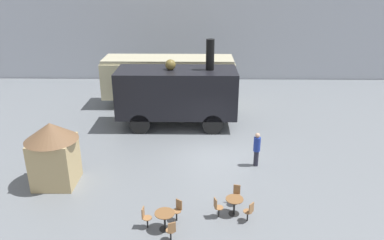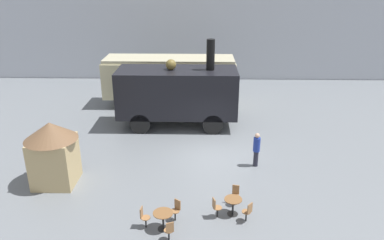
# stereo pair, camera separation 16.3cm
# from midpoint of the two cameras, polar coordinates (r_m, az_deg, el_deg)

# --- Properties ---
(ground_plane) EXTENTS (80.00, 80.00, 0.00)m
(ground_plane) POSITION_cam_midpoint_polar(r_m,az_deg,el_deg) (20.07, 3.24, -5.33)
(ground_plane) COLOR slate
(backdrop_wall) EXTENTS (44.00, 0.15, 9.00)m
(backdrop_wall) POSITION_cam_midpoint_polar(r_m,az_deg,el_deg) (33.50, 2.63, 13.74)
(backdrop_wall) COLOR #B2B7C1
(backdrop_wall) RESTS_ON ground_plane
(passenger_coach_vintage) EXTENTS (9.30, 2.81, 3.47)m
(passenger_coach_vintage) POSITION_cam_midpoint_polar(r_m,az_deg,el_deg) (27.12, -3.25, 6.60)
(passenger_coach_vintage) COLOR beige
(passenger_coach_vintage) RESTS_ON ground_plane
(steam_locomotive) EXTENTS (7.27, 2.88, 5.45)m
(steam_locomotive) POSITION_cam_midpoint_polar(r_m,az_deg,el_deg) (23.09, -2.01, 4.30)
(steam_locomotive) COLOR black
(steam_locomotive) RESTS_ON ground_plane
(cafe_table_near) EXTENTS (0.71, 0.71, 0.72)m
(cafe_table_near) POSITION_cam_midpoint_polar(r_m,az_deg,el_deg) (15.35, 6.58, -12.47)
(cafe_table_near) COLOR black
(cafe_table_near) RESTS_ON ground_plane
(cafe_table_mid) EXTENTS (0.76, 0.76, 0.73)m
(cafe_table_mid) POSITION_cam_midpoint_polar(r_m,az_deg,el_deg) (14.51, -4.10, -14.51)
(cafe_table_mid) COLOR black
(cafe_table_mid) RESTS_ON ground_plane
(cafe_chair_0) EXTENTS (0.40, 0.40, 0.87)m
(cafe_chair_0) POSITION_cam_midpoint_polar(r_m,az_deg,el_deg) (15.02, 8.85, -13.53)
(cafe_chair_0) COLOR black
(cafe_chair_0) RESTS_ON ground_plane
(cafe_chair_1) EXTENTS (0.36, 0.38, 0.87)m
(cafe_chair_1) POSITION_cam_midpoint_polar(r_m,az_deg,el_deg) (15.96, 6.92, -11.07)
(cafe_chair_1) COLOR black
(cafe_chair_1) RESTS_ON ground_plane
(cafe_chair_2) EXTENTS (0.39, 0.37, 0.87)m
(cafe_chair_2) POSITION_cam_midpoint_polar(r_m,az_deg,el_deg) (15.12, 3.96, -13.00)
(cafe_chair_2) COLOR black
(cafe_chair_2) RESTS_ON ground_plane
(cafe_chair_3) EXTENTS (0.38, 0.40, 0.87)m
(cafe_chair_3) POSITION_cam_midpoint_polar(r_m,az_deg,el_deg) (13.96, -3.13, -16.36)
(cafe_chair_3) COLOR black
(cafe_chair_3) RESTS_ON ground_plane
(cafe_chair_4) EXTENTS (0.40, 0.40, 0.87)m
(cafe_chair_4) POSITION_cam_midpoint_polar(r_m,az_deg,el_deg) (14.98, -2.09, -13.34)
(cafe_chair_4) COLOR black
(cafe_chair_4) RESTS_ON ground_plane
(cafe_chair_5) EXTENTS (0.37, 0.36, 0.87)m
(cafe_chair_5) POSITION_cam_midpoint_polar(r_m,az_deg,el_deg) (14.69, -7.05, -14.30)
(cafe_chair_5) COLOR black
(cafe_chair_5) RESTS_ON ground_plane
(visitor_person) EXTENTS (0.34, 0.34, 1.77)m
(visitor_person) POSITION_cam_midpoint_polar(r_m,az_deg,el_deg) (18.84, 10.04, -4.27)
(visitor_person) COLOR #262633
(visitor_person) RESTS_ON ground_plane
(ticket_kiosk) EXTENTS (2.34, 2.34, 3.00)m
(ticket_kiosk) POSITION_cam_midpoint_polar(r_m,az_deg,el_deg) (17.88, -20.19, -4.32)
(ticket_kiosk) COLOR tan
(ticket_kiosk) RESTS_ON ground_plane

